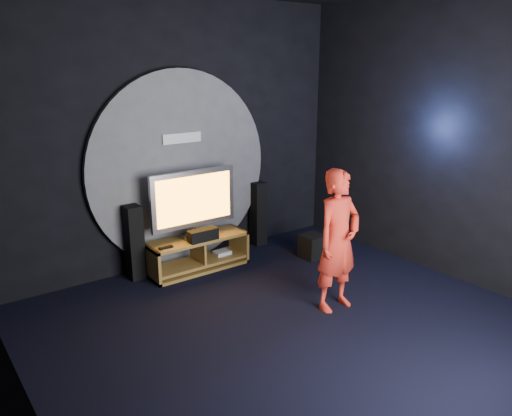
{
  "coord_description": "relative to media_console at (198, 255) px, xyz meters",
  "views": [
    {
      "loc": [
        -3.08,
        -3.38,
        2.67
      ],
      "look_at": [
        0.21,
        1.05,
        1.05
      ],
      "focal_mm": 35.0,
      "sensor_mm": 36.0,
      "label": 1
    }
  ],
  "objects": [
    {
      "name": "tv",
      "position": [
        -0.01,
        0.07,
        0.74
      ],
      "size": [
        1.21,
        0.22,
        0.89
      ],
      "color": "#A4A4AB",
      "rests_on": "media_console"
    },
    {
      "name": "back_wall",
      "position": [
        0.01,
        0.45,
        1.55
      ],
      "size": [
        5.0,
        0.04,
        3.5
      ],
      "primitive_type": "cube",
      "color": "black",
      "rests_on": "ground"
    },
    {
      "name": "center_speaker",
      "position": [
        -0.01,
        -0.15,
        0.33
      ],
      "size": [
        0.4,
        0.15,
        0.15
      ],
      "primitive_type": "cube",
      "color": "black",
      "rests_on": "media_console"
    },
    {
      "name": "media_console",
      "position": [
        0.0,
        0.0,
        0.0
      ],
      "size": [
        1.36,
        0.45,
        0.45
      ],
      "color": "olive",
      "rests_on": "ground"
    },
    {
      "name": "remote",
      "position": [
        -0.52,
        -0.12,
        0.27
      ],
      "size": [
        0.18,
        0.05,
        0.02
      ],
      "primitive_type": "cube",
      "color": "black",
      "rests_on": "media_console"
    },
    {
      "name": "wall_disc_panel",
      "position": [
        0.01,
        0.39,
        1.11
      ],
      "size": [
        2.6,
        0.11,
        2.6
      ],
      "color": "#515156",
      "rests_on": "ground"
    },
    {
      "name": "tower_speaker_left",
      "position": [
        -0.79,
        0.23,
        0.29
      ],
      "size": [
        0.19,
        0.21,
        0.96
      ],
      "primitive_type": "cube",
      "color": "black",
      "rests_on": "ground"
    },
    {
      "name": "subwoofer",
      "position": [
        1.5,
        -0.6,
        -0.03
      ],
      "size": [
        0.3,
        0.3,
        0.33
      ],
      "primitive_type": "cube",
      "color": "black",
      "rests_on": "ground"
    },
    {
      "name": "left_wall",
      "position": [
        -2.49,
        -2.05,
        1.55
      ],
      "size": [
        0.04,
        5.0,
        3.5
      ],
      "primitive_type": "cube",
      "color": "black",
      "rests_on": "ground"
    },
    {
      "name": "right_wall",
      "position": [
        2.51,
        -2.05,
        1.55
      ],
      "size": [
        0.04,
        5.0,
        3.5
      ],
      "primitive_type": "cube",
      "color": "black",
      "rests_on": "ground"
    },
    {
      "name": "tower_speaker_right",
      "position": [
        1.21,
        0.3,
        0.29
      ],
      "size": [
        0.19,
        0.21,
        0.96
      ],
      "primitive_type": "cube",
      "color": "black",
      "rests_on": "ground"
    },
    {
      "name": "floor",
      "position": [
        0.01,
        -2.05,
        -0.2
      ],
      "size": [
        5.0,
        5.0,
        0.0
      ],
      "primitive_type": "plane",
      "color": "black",
      "rests_on": "ground"
    },
    {
      "name": "player",
      "position": [
        0.7,
        -1.85,
        0.6
      ],
      "size": [
        0.59,
        0.39,
        1.59
      ],
      "primitive_type": "imported",
      "rotation": [
        0.0,
        0.0,
        0.02
      ],
      "color": "red",
      "rests_on": "ground"
    }
  ]
}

